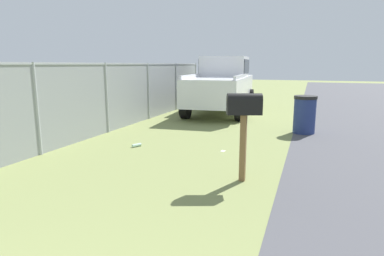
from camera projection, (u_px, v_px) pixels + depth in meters
mailbox at (244, 111)px, 4.91m from camera, size 0.37×0.56×1.37m
pickup_truck at (223, 83)px, 12.44m from camera, size 5.59×2.43×2.09m
trash_bin at (305, 114)px, 8.55m from camera, size 0.58×0.58×0.99m
fence_section at (106, 95)px, 8.57m from camera, size 14.19×0.07×1.84m
litter_wrapper_midfield_b at (223, 151)px, 6.85m from camera, size 0.13×0.11×0.01m
litter_bottle_near_hydrant at (137, 145)px, 7.21m from camera, size 0.23×0.16×0.07m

